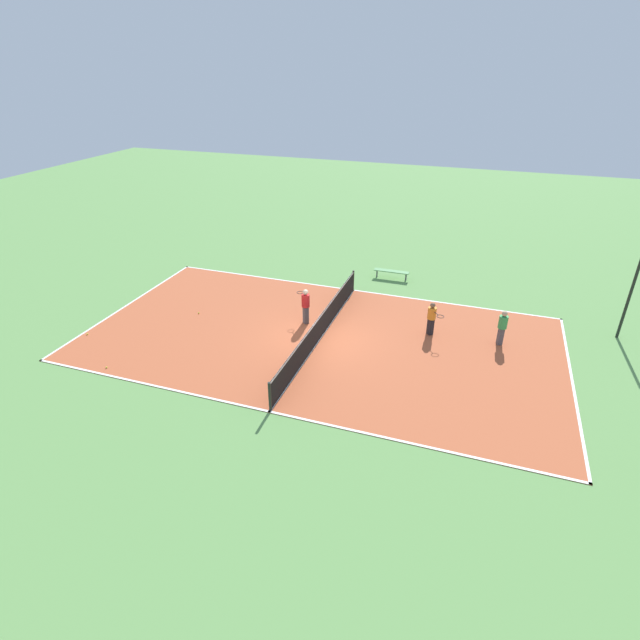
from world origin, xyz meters
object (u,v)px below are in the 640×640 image
bench (392,272)px  tennis_ball_far_baseline (87,334)px  tennis_ball_right_alley (107,367)px  fence_post_back_left (629,299)px  tennis_net (320,327)px  player_center_orange (432,317)px  tennis_ball_left_sideline (199,313)px  player_coach_red (306,304)px  player_far_green (502,326)px

bench → tennis_ball_far_baseline: 15.24m
tennis_ball_right_alley → fence_post_back_left: size_ratio=0.02×
bench → fence_post_back_left: (3.15, 10.48, 1.42)m
bench → fence_post_back_left: fence_post_back_left is taller
tennis_net → fence_post_back_left: bearing=109.7°
player_center_orange → tennis_ball_left_sideline: bearing=-122.7°
tennis_ball_right_alley → fence_post_back_left: (-9.16, 19.01, 1.76)m
player_center_orange → player_coach_red: player_coach_red is taller
bench → player_center_orange: (5.53, 2.85, 0.47)m
tennis_ball_right_alley → tennis_net: bearing=124.8°
player_center_orange → tennis_ball_left_sideline: player_center_orange is taller
player_coach_red → tennis_ball_right_alley: 8.50m
player_coach_red → tennis_ball_left_sideline: size_ratio=24.15×
tennis_net → tennis_ball_far_baseline: (3.00, -9.60, -0.53)m
player_center_orange → player_coach_red: 5.49m
tennis_ball_far_baseline → player_center_orange: bearing=109.3°
player_center_orange → tennis_ball_far_baseline: player_center_orange is taller
player_far_green → tennis_ball_far_baseline: size_ratio=22.55×
tennis_ball_left_sideline → player_center_orange: bearing=98.5°
player_center_orange → player_coach_red: size_ratio=0.91×
tennis_ball_right_alley → tennis_ball_left_sideline: size_ratio=1.00×
player_coach_red → tennis_net: bearing=179.1°
tennis_ball_far_baseline → tennis_ball_right_alley: 3.18m
player_center_orange → player_coach_red: (0.78, -5.43, 0.10)m
player_center_orange → tennis_ball_right_alley: (6.77, -11.39, -0.81)m
tennis_net → bench: 7.59m
tennis_net → fence_post_back_left: size_ratio=2.87×
player_far_green → tennis_ball_right_alley: 15.84m
player_center_orange → tennis_ball_far_baseline: (4.90, -13.97, -0.81)m
bench → player_coach_red: 6.85m
bench → player_coach_red: bearing=-112.2°
tennis_ball_far_baseline → fence_post_back_left: fence_post_back_left is taller
tennis_ball_left_sideline → fence_post_back_left: 18.61m
bench → tennis_ball_right_alley: size_ratio=27.76×
tennis_net → tennis_ball_right_alley: (4.87, -7.02, -0.53)m
tennis_ball_right_alley → tennis_ball_far_baseline: bearing=-126.1°
tennis_net → tennis_ball_far_baseline: 10.07m
player_center_orange → tennis_ball_left_sideline: size_ratio=21.90×
bench → tennis_ball_far_baseline: size_ratio=27.76×
tennis_net → player_far_green: 7.50m
player_coach_red → tennis_ball_left_sideline: player_coach_red is taller
player_coach_red → tennis_ball_far_baseline: size_ratio=24.15×
player_far_green → tennis_ball_left_sideline: (1.66, -13.34, -0.83)m
bench → tennis_ball_right_alley: bearing=-124.8°
tennis_net → tennis_ball_left_sideline: (-0.33, -6.11, -0.53)m
tennis_net → bench: (-7.43, 1.52, -0.19)m
player_far_green → bench: bearing=29.9°
player_center_orange → fence_post_back_left: 8.04m
tennis_ball_right_alley → tennis_ball_left_sideline: (-5.21, 0.91, 0.00)m
tennis_net → player_center_orange: 4.77m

